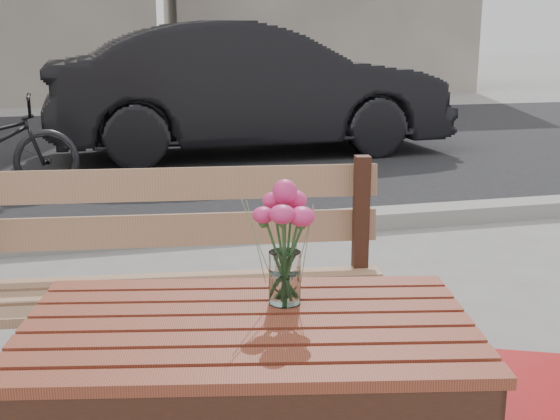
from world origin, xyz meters
name	(u,v)px	position (x,y,z in m)	size (l,w,h in m)	color
street	(120,179)	(0.00, 5.06, 0.03)	(30.00, 8.12, 0.12)	black
main_table	(249,363)	(0.19, -0.03, 0.57)	(1.21, 0.86, 0.68)	#602C19
main_bench	(173,261)	(0.09, 0.81, 0.58)	(1.58, 0.65, 0.95)	#9E7251
main_vase	(285,228)	(0.31, 0.07, 0.89)	(0.18, 0.18, 0.33)	white
parked_car	(249,89)	(1.53, 6.38, 0.75)	(1.58, 4.53, 1.49)	black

